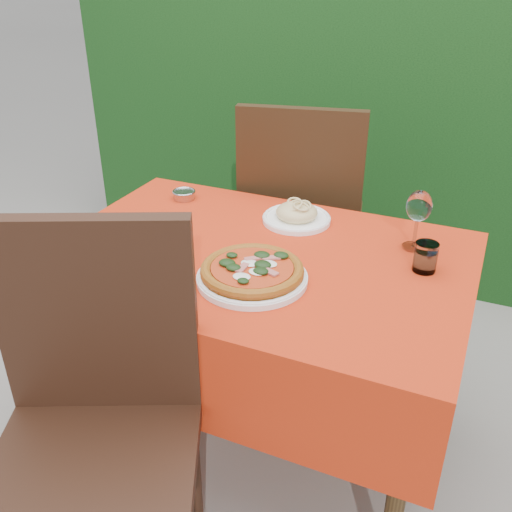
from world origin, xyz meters
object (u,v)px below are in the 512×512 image
at_px(water_glass, 425,258).
at_px(wine_glass, 419,209).
at_px(chair_far, 302,211).
at_px(fork, 172,243).
at_px(steel_ramekin, 184,195).
at_px(pizza_plate, 252,273).
at_px(chair_near, 96,411).
at_px(pasta_plate, 297,215).

distance_m(water_glass, wine_glass, 0.17).
height_order(chair_far, fork, chair_far).
bearing_deg(steel_ramekin, pizza_plate, -42.85).
height_order(water_glass, fork, water_glass).
distance_m(chair_near, wine_glass, 1.06).
distance_m(pizza_plate, steel_ramekin, 0.64).
relative_size(pasta_plate, fork, 1.41).
xyz_separation_m(chair_near, pasta_plate, (0.17, 0.88, 0.17)).
bearing_deg(pizza_plate, steel_ramekin, 137.15).
xyz_separation_m(pizza_plate, steel_ramekin, (-0.47, 0.44, -0.01)).
relative_size(pasta_plate, water_glass, 2.64).
height_order(pizza_plate, water_glass, water_glass).
bearing_deg(wine_glass, chair_near, -123.60).
bearing_deg(wine_glass, fork, -158.20).
height_order(chair_near, fork, chair_near).
height_order(pizza_plate, steel_ramekin, pizza_plate).
xyz_separation_m(chair_near, wine_glass, (0.56, 0.85, 0.28)).
relative_size(chair_near, pasta_plate, 4.59).
distance_m(pasta_plate, fork, 0.43).
bearing_deg(pizza_plate, chair_far, 99.80).
bearing_deg(chair_near, fork, 77.86).
relative_size(chair_far, pizza_plate, 3.00).
xyz_separation_m(chair_near, steel_ramekin, (-0.28, 0.90, 0.16)).
distance_m(chair_near, water_glass, 0.96).
height_order(pasta_plate, wine_glass, wine_glass).
height_order(chair_near, chair_far, chair_far).
height_order(wine_glass, steel_ramekin, wine_glass).
height_order(pasta_plate, steel_ramekin, pasta_plate).
xyz_separation_m(chair_near, fork, (-0.13, 0.57, 0.15)).
bearing_deg(water_glass, pasta_plate, 159.64).
relative_size(chair_near, fork, 6.47).
relative_size(fork, steel_ramekin, 2.08).
bearing_deg(chair_far, pasta_plate, 94.56).
xyz_separation_m(pizza_plate, pasta_plate, (-0.02, 0.42, -0.00)).
xyz_separation_m(water_glass, steel_ramekin, (-0.89, 0.18, -0.02)).
bearing_deg(fork, pizza_plate, -14.34).
distance_m(pizza_plate, wine_glass, 0.54).
xyz_separation_m(pasta_plate, wine_glass, (0.40, -0.04, 0.11)).
distance_m(pasta_plate, wine_glass, 0.41).
xyz_separation_m(wine_glass, steel_ramekin, (-0.84, 0.05, -0.12)).
height_order(water_glass, steel_ramekin, water_glass).
distance_m(chair_near, pasta_plate, 0.92).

